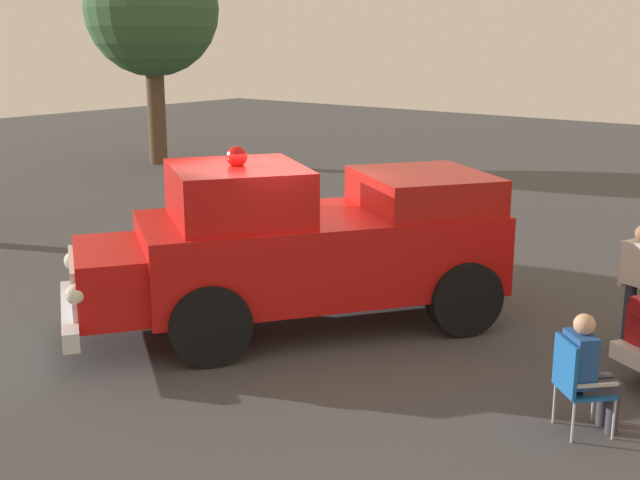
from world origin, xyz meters
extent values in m
plane|color=#424244|center=(0.00, 0.00, 0.00)|extent=(60.00, 60.00, 0.00)
cylinder|color=black|center=(-1.59, -0.37, 0.52)|extent=(1.04, 0.84, 1.04)
cylinder|color=black|center=(-0.48, 1.30, 0.52)|extent=(1.04, 0.84, 1.04)
cylinder|color=black|center=(1.33, -2.31, 0.52)|extent=(1.04, 0.84, 1.04)
cylinder|color=black|center=(2.44, -0.64, 0.52)|extent=(1.04, 0.84, 1.04)
cube|color=red|center=(0.42, -0.51, 1.05)|extent=(5.24, 4.47, 1.10)
cube|color=red|center=(-1.95, 1.07, 0.92)|extent=(1.73, 1.96, 0.84)
cube|color=red|center=(-0.53, 0.13, 1.95)|extent=(2.47, 2.52, 0.76)
cube|color=#B21914|center=(1.71, -1.37, 1.80)|extent=(2.50, 2.57, 0.60)
cube|color=silver|center=(-2.32, 1.32, 0.92)|extent=(0.90, 1.26, 0.64)
cube|color=silver|center=(-2.40, 1.38, 0.50)|extent=(1.41, 1.97, 0.24)
sphere|color=white|center=(-2.75, 0.68, 1.00)|extent=(0.36, 0.36, 0.26)
sphere|color=white|center=(-1.89, 1.97, 1.00)|extent=(0.36, 0.36, 0.26)
sphere|color=red|center=(-0.53, 0.13, 2.45)|extent=(0.39, 0.39, 0.28)
cylinder|color=#B7BABF|center=(-0.09, -4.66, 0.22)|extent=(0.04, 0.04, 0.44)
cylinder|color=#B7BABF|center=(-0.38, -4.98, 0.22)|extent=(0.04, 0.04, 0.44)
cylinder|color=#B7BABF|center=(-0.41, -4.36, 0.22)|extent=(0.04, 0.04, 0.44)
cylinder|color=#B7BABF|center=(-0.71, -4.69, 0.22)|extent=(0.04, 0.04, 0.44)
cube|color=#1959A5|center=(-0.40, -4.67, 0.46)|extent=(0.68, 0.68, 0.04)
cube|color=#1959A5|center=(-0.57, -4.51, 0.74)|extent=(0.35, 0.38, 0.56)
cube|color=#B7BABF|center=(-0.24, -4.50, 0.62)|extent=(0.35, 0.32, 0.03)
cube|color=#B7BABF|center=(-0.56, -4.85, 0.62)|extent=(0.35, 0.32, 0.03)
cylinder|color=#B7BABF|center=(2.76, 0.58, 0.22)|extent=(0.04, 0.04, 0.44)
cylinder|color=#B7BABF|center=(2.61, 0.99, 0.22)|extent=(0.04, 0.04, 0.44)
cylinder|color=#B7BABF|center=(3.17, 0.74, 0.22)|extent=(0.04, 0.04, 0.44)
cylinder|color=#B7BABF|center=(3.02, 1.15, 0.22)|extent=(0.04, 0.04, 0.44)
cube|color=#1959A5|center=(2.89, 0.87, 0.46)|extent=(0.62, 0.62, 0.04)
cube|color=#1959A5|center=(3.11, 0.95, 0.74)|extent=(0.21, 0.46, 0.56)
cube|color=#B7BABF|center=(2.98, 0.64, 0.62)|extent=(0.42, 0.19, 0.03)
cube|color=#B7BABF|center=(2.80, 1.09, 0.62)|extent=(0.42, 0.19, 0.03)
cylinder|color=#383842|center=(-0.13, -4.78, 0.23)|extent=(0.18, 0.18, 0.45)
cylinder|color=#383842|center=(-0.27, -4.93, 0.23)|extent=(0.18, 0.18, 0.45)
cube|color=#383842|center=(-0.25, -4.67, 0.51)|extent=(0.43, 0.41, 0.13)
cube|color=#383842|center=(-0.38, -4.82, 0.51)|extent=(0.43, 0.41, 0.13)
cube|color=#1E478C|center=(-0.46, -4.61, 0.81)|extent=(0.43, 0.44, 0.54)
sphere|color=tan|center=(-0.45, -4.63, 1.18)|extent=(0.31, 0.31, 0.22)
cylinder|color=#2D334C|center=(2.28, -4.22, 0.44)|extent=(0.19, 0.19, 0.88)
cylinder|color=silver|center=(2.33, -4.07, 1.10)|extent=(0.13, 0.13, 0.60)
cylinder|color=brown|center=(8.78, 12.83, 1.67)|extent=(0.56, 0.56, 3.33)
sphere|color=#345A34|center=(8.78, 12.83, 4.77)|extent=(4.10, 4.10, 4.10)
camera|label=1|loc=(-8.15, -7.40, 4.02)|focal=45.77mm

